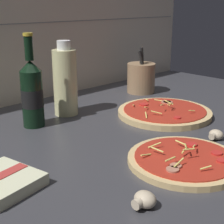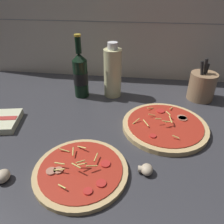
{
  "view_description": "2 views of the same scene",
  "coord_description": "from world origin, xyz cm",
  "px_view_note": "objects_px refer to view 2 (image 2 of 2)",
  "views": [
    {
      "loc": [
        -66.59,
        -61.79,
        37.09
      ],
      "look_at": [
        -3.69,
        2.92,
        7.94
      ],
      "focal_mm": 55.0,
      "sensor_mm": 36.0,
      "label": 1
    },
    {
      "loc": [
        7.43,
        -63.35,
        47.83
      ],
      "look_at": [
        -1.09,
        1.44,
        7.33
      ],
      "focal_mm": 35.0,
      "sensor_mm": 36.0,
      "label": 2
    }
  ],
  "objects_px": {
    "mushroom_right": "(2,176)",
    "dish_towel": "(0,121)",
    "pizza_near": "(81,171)",
    "beer_bottle": "(81,75)",
    "pizza_far": "(165,126)",
    "oil_bottle": "(113,72)",
    "utensil_crock": "(202,86)",
    "mushroom_left": "(146,169)"
  },
  "relations": [
    {
      "from": "pizza_far",
      "to": "dish_towel",
      "type": "distance_m",
      "value": 0.59
    },
    {
      "from": "oil_bottle",
      "to": "dish_towel",
      "type": "height_order",
      "value": "oil_bottle"
    },
    {
      "from": "pizza_far",
      "to": "dish_towel",
      "type": "bearing_deg",
      "value": -174.88
    },
    {
      "from": "pizza_near",
      "to": "mushroom_right",
      "type": "relative_size",
      "value": 5.76
    },
    {
      "from": "beer_bottle",
      "to": "mushroom_right",
      "type": "distance_m",
      "value": 0.51
    },
    {
      "from": "pizza_near",
      "to": "oil_bottle",
      "type": "relative_size",
      "value": 1.09
    },
    {
      "from": "dish_towel",
      "to": "mushroom_right",
      "type": "bearing_deg",
      "value": -58.03
    },
    {
      "from": "mushroom_right",
      "to": "dish_towel",
      "type": "height_order",
      "value": "mushroom_right"
    },
    {
      "from": "mushroom_left",
      "to": "pizza_far",
      "type": "bearing_deg",
      "value": 73.37
    },
    {
      "from": "pizza_near",
      "to": "pizza_far",
      "type": "xyz_separation_m",
      "value": [
        0.24,
        0.24,
        0.0
      ]
    },
    {
      "from": "pizza_far",
      "to": "mushroom_left",
      "type": "distance_m",
      "value": 0.23
    },
    {
      "from": "mushroom_right",
      "to": "dish_towel",
      "type": "relative_size",
      "value": 0.28
    },
    {
      "from": "oil_bottle",
      "to": "dish_towel",
      "type": "xyz_separation_m",
      "value": [
        -0.37,
        -0.28,
        -0.1
      ]
    },
    {
      "from": "pizza_near",
      "to": "beer_bottle",
      "type": "height_order",
      "value": "beer_bottle"
    },
    {
      "from": "mushroom_right",
      "to": "pizza_near",
      "type": "bearing_deg",
      "value": 14.3
    },
    {
      "from": "mushroom_right",
      "to": "beer_bottle",
      "type": "bearing_deg",
      "value": 80.02
    },
    {
      "from": "oil_bottle",
      "to": "mushroom_right",
      "type": "xyz_separation_m",
      "value": [
        -0.22,
        -0.52,
        -0.09
      ]
    },
    {
      "from": "beer_bottle",
      "to": "mushroom_right",
      "type": "xyz_separation_m",
      "value": [
        -0.09,
        -0.5,
        -0.08
      ]
    },
    {
      "from": "beer_bottle",
      "to": "mushroom_left",
      "type": "bearing_deg",
      "value": -56.19
    },
    {
      "from": "mushroom_left",
      "to": "pizza_near",
      "type": "bearing_deg",
      "value": -172.53
    },
    {
      "from": "mushroom_left",
      "to": "oil_bottle",
      "type": "bearing_deg",
      "value": 108.39
    },
    {
      "from": "pizza_far",
      "to": "oil_bottle",
      "type": "xyz_separation_m",
      "value": [
        -0.21,
        0.23,
        0.1
      ]
    },
    {
      "from": "mushroom_right",
      "to": "dish_towel",
      "type": "distance_m",
      "value": 0.28
    },
    {
      "from": "pizza_far",
      "to": "mushroom_left",
      "type": "bearing_deg",
      "value": -106.63
    },
    {
      "from": "oil_bottle",
      "to": "mushroom_right",
      "type": "height_order",
      "value": "oil_bottle"
    },
    {
      "from": "beer_bottle",
      "to": "mushroom_right",
      "type": "height_order",
      "value": "beer_bottle"
    },
    {
      "from": "beer_bottle",
      "to": "mushroom_left",
      "type": "height_order",
      "value": "beer_bottle"
    },
    {
      "from": "pizza_far",
      "to": "utensil_crock",
      "type": "height_order",
      "value": "utensil_crock"
    },
    {
      "from": "oil_bottle",
      "to": "pizza_near",
      "type": "bearing_deg",
      "value": -93.11
    },
    {
      "from": "utensil_crock",
      "to": "dish_towel",
      "type": "bearing_deg",
      "value": -158.37
    },
    {
      "from": "mushroom_left",
      "to": "dish_towel",
      "type": "xyz_separation_m",
      "value": [
        -0.52,
        0.17,
        -0.0
      ]
    },
    {
      "from": "pizza_far",
      "to": "oil_bottle",
      "type": "height_order",
      "value": "oil_bottle"
    },
    {
      "from": "mushroom_right",
      "to": "mushroom_left",
      "type": "bearing_deg",
      "value": 11.13
    },
    {
      "from": "dish_towel",
      "to": "pizza_near",
      "type": "bearing_deg",
      "value": -28.57
    },
    {
      "from": "oil_bottle",
      "to": "mushroom_left",
      "type": "bearing_deg",
      "value": -71.61
    },
    {
      "from": "beer_bottle",
      "to": "mushroom_left",
      "type": "xyz_separation_m",
      "value": [
        0.28,
        -0.42,
        -0.09
      ]
    },
    {
      "from": "oil_bottle",
      "to": "utensil_crock",
      "type": "relative_size",
      "value": 1.3
    },
    {
      "from": "utensil_crock",
      "to": "beer_bottle",
      "type": "bearing_deg",
      "value": -175.59
    },
    {
      "from": "pizza_far",
      "to": "beer_bottle",
      "type": "distance_m",
      "value": 0.41
    },
    {
      "from": "pizza_near",
      "to": "dish_towel",
      "type": "bearing_deg",
      "value": 151.43
    },
    {
      "from": "oil_bottle",
      "to": "mushroom_right",
      "type": "distance_m",
      "value": 0.57
    },
    {
      "from": "pizza_far",
      "to": "utensil_crock",
      "type": "distance_m",
      "value": 0.3
    }
  ]
}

